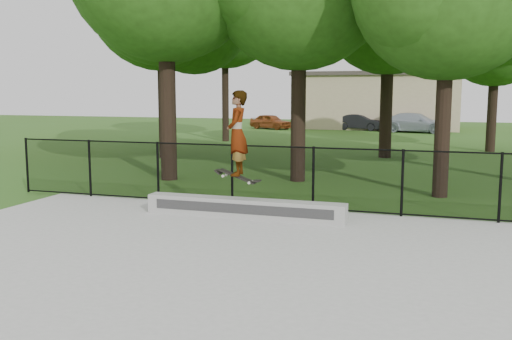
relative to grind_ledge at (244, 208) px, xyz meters
The scene contains 9 objects.
ground 4.88m from the grind_ledge, 74.77° to the right, with size 100.00×100.00×0.00m, color #315818.
concrete_slab 4.88m from the grind_ledge, 74.77° to the right, with size 14.00×12.00×0.06m, color #A1A29C.
grind_ledge is the anchor object (origin of this frame).
car_a 30.99m from the grind_ledge, 105.48° to the left, with size 1.34×3.31×1.13m, color brown.
car_b 30.60m from the grind_ledge, 92.93° to the left, with size 1.24×3.23×1.18m, color black.
car_c 29.52m from the grind_ledge, 85.39° to the left, with size 1.89×4.26×1.35m, color #A6AFBC.
skater_airborne 1.63m from the grind_ledge, 146.22° to the right, with size 0.80×0.74×2.04m.
chainlink_fence 1.84m from the grind_ledge, 43.16° to the left, with size 16.06×0.06×1.50m.
distant_building 33.36m from the grind_ledge, 91.24° to the left, with size 12.40×6.40×4.30m.
Camera 1 is at (2.76, -6.88, 2.80)m, focal length 40.00 mm.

